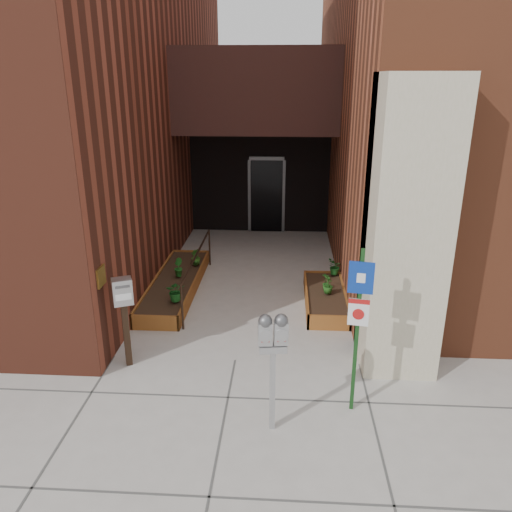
# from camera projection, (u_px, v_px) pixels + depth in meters

# --- Properties ---
(ground) EXTENTS (80.00, 80.00, 0.00)m
(ground) POSITION_uv_depth(u_px,v_px,m) (235.00, 360.00, 8.08)
(ground) COLOR #9E9991
(ground) RESTS_ON ground
(architecture) EXTENTS (20.00, 14.60, 10.00)m
(architecture) POSITION_uv_depth(u_px,v_px,m) (252.00, 50.00, 12.88)
(architecture) COLOR maroon
(architecture) RESTS_ON ground
(planter_left) EXTENTS (0.90, 3.60, 0.30)m
(planter_left) POSITION_uv_depth(u_px,v_px,m) (176.00, 285.00, 10.66)
(planter_left) COLOR brown
(planter_left) RESTS_ON ground
(planter_right) EXTENTS (0.80, 2.20, 0.30)m
(planter_right) POSITION_uv_depth(u_px,v_px,m) (325.00, 299.00, 10.01)
(planter_right) COLOR brown
(planter_right) RESTS_ON ground
(handrail) EXTENTS (0.04, 3.34, 0.90)m
(handrail) POSITION_uv_depth(u_px,v_px,m) (197.00, 259.00, 10.38)
(handrail) COLOR black
(handrail) RESTS_ON ground
(parking_meter) EXTENTS (0.38, 0.19, 1.65)m
(parking_meter) POSITION_uv_depth(u_px,v_px,m) (273.00, 342.00, 6.10)
(parking_meter) COLOR #9F9FA2
(parking_meter) RESTS_ON ground
(sign_post) EXTENTS (0.32, 0.10, 2.34)m
(sign_post) POSITION_uv_depth(u_px,v_px,m) (358.00, 315.00, 6.42)
(sign_post) COLOR #163D17
(sign_post) RESTS_ON ground
(payment_dropbox) EXTENTS (0.35, 0.31, 1.48)m
(payment_dropbox) POSITION_uv_depth(u_px,v_px,m) (124.00, 304.00, 7.62)
(payment_dropbox) COLOR black
(payment_dropbox) RESTS_ON ground
(shrub_left_a) EXTENTS (0.41, 0.41, 0.40)m
(shrub_left_a) POSITION_uv_depth(u_px,v_px,m) (176.00, 291.00, 9.46)
(shrub_left_a) COLOR #18561B
(shrub_left_a) RESTS_ON planter_left
(shrub_left_b) EXTENTS (0.29, 0.29, 0.39)m
(shrub_left_b) POSITION_uv_depth(u_px,v_px,m) (178.00, 267.00, 10.65)
(shrub_left_b) COLOR #1B5F1B
(shrub_left_b) RESTS_ON planter_left
(shrub_left_c) EXTENTS (0.29, 0.29, 0.37)m
(shrub_left_c) POSITION_uv_depth(u_px,v_px,m) (196.00, 257.00, 11.31)
(shrub_left_c) COLOR #2D601B
(shrub_left_c) RESTS_ON planter_left
(shrub_left_d) EXTENTS (0.28, 0.28, 0.37)m
(shrub_left_d) POSITION_uv_depth(u_px,v_px,m) (195.00, 257.00, 11.26)
(shrub_left_d) COLOR #215518
(shrub_left_d) RESTS_ON planter_left
(shrub_right_a) EXTENTS (0.20, 0.20, 0.35)m
(shrub_right_a) POSITION_uv_depth(u_px,v_px,m) (328.00, 285.00, 9.81)
(shrub_right_a) COLOR #215518
(shrub_right_a) RESTS_ON planter_right
(shrub_right_b) EXTENTS (0.23, 0.23, 0.33)m
(shrub_right_b) POSITION_uv_depth(u_px,v_px,m) (326.00, 280.00, 10.05)
(shrub_right_b) COLOR #1A5016
(shrub_right_b) RESTS_ON planter_right
(shrub_right_c) EXTENTS (0.39, 0.39, 0.35)m
(shrub_right_c) POSITION_uv_depth(u_px,v_px,m) (335.00, 267.00, 10.73)
(shrub_right_c) COLOR #17531C
(shrub_right_c) RESTS_ON planter_right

